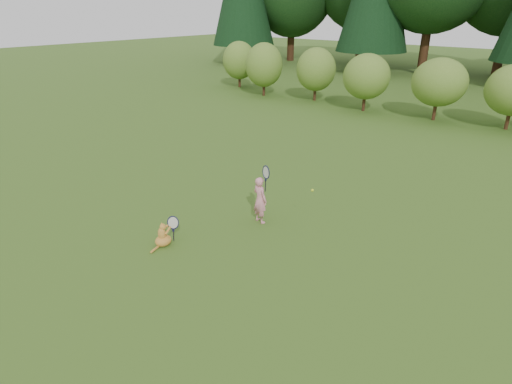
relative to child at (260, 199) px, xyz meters
The scene contains 5 objects.
ground 1.03m from the child, 111.04° to the right, with size 100.00×100.00×0.00m, color #355718.
shrub_row 12.22m from the child, 91.46° to the left, with size 28.00×3.00×2.80m, color #517123, non-canonical shape.
child is the anchor object (origin of this frame).
cat 2.22m from the child, 113.06° to the right, with size 0.38×0.70×0.67m.
tennis_ball 1.23m from the child, 17.19° to the left, with size 0.06×0.06×0.06m.
Camera 1 is at (5.68, -5.80, 4.44)m, focal length 30.00 mm.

